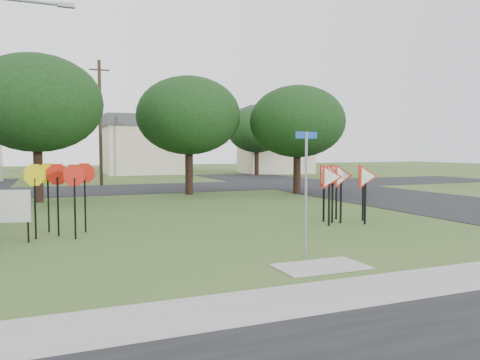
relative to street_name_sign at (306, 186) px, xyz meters
name	(u,v)px	position (x,y,z in m)	size (l,w,h in m)	color
ground	(273,246)	(-0.18, 1.41, -1.73)	(140.00, 140.00, 0.00)	#34531F
sidewalk	(374,289)	(-0.18, -2.79, -1.72)	(30.00, 1.60, 0.02)	gray
planting_strip	(421,310)	(-0.18, -3.99, -1.72)	(30.00, 0.80, 0.02)	#34531F
street_right	(385,196)	(11.82, 11.41, -1.72)	(8.00, 50.00, 0.02)	black
street_far	(139,189)	(-0.18, 21.41, -1.72)	(60.00, 8.00, 0.02)	black
curb_pad	(321,267)	(-0.18, -0.99, -1.72)	(2.00, 1.20, 0.02)	gray
street_name_sign	(306,186)	(0.00, 0.00, 0.00)	(0.62, 0.09, 3.02)	gray
stop_sign_cluster	(60,181)	(-5.39, 5.25, -0.08)	(2.06, 1.67, 2.20)	black
yield_sign_cluster	(342,178)	(3.92, 4.19, -0.15)	(2.73, 1.59, 2.14)	black
info_board	(8,208)	(-6.76, 4.47, -0.74)	(1.17, 0.32, 1.49)	black
far_pole_a	(100,122)	(-2.18, 25.41, 2.87)	(1.40, 0.24, 9.00)	#41321E
far_pole_b	(192,129)	(5.82, 29.41, 2.62)	(1.40, 0.24, 8.50)	#41321E
house_mid	(143,145)	(3.82, 41.41, 1.42)	(8.40, 8.40, 6.20)	beige
house_right	(275,140)	(17.82, 37.41, 1.92)	(8.30, 8.30, 7.20)	beige
tree_near_left	(36,103)	(-6.18, 15.41, 3.13)	(6.40, 6.40, 7.27)	black
tree_near_mid	(189,116)	(1.82, 16.41, 2.81)	(6.00, 6.00, 6.80)	black
tree_near_right	(297,122)	(7.82, 14.41, 2.49)	(5.60, 5.60, 6.33)	black
tree_far_right	(257,130)	(13.82, 33.41, 2.81)	(6.00, 6.00, 6.80)	black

